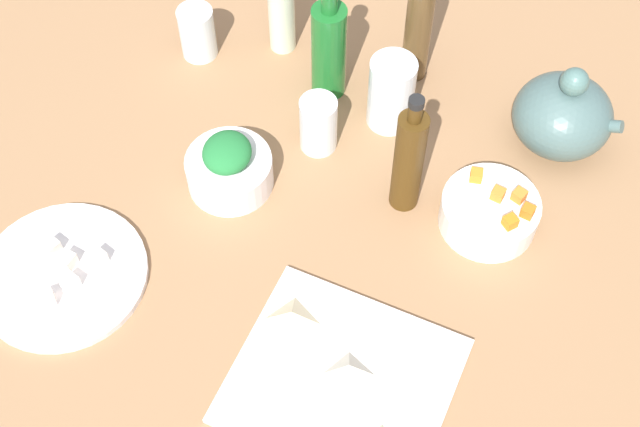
{
  "coord_description": "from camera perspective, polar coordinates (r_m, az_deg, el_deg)",
  "views": [
    {
      "loc": [
        34.99,
        -63.57,
        116.51
      ],
      "look_at": [
        0.0,
        0.0,
        8.0
      ],
      "focal_mm": 49.73,
      "sensor_mm": 36.0,
      "label": 1
    }
  ],
  "objects": [
    {
      "name": "drinking_glass_2",
      "position": [
        1.41,
        -0.1,
        5.77
      ],
      "size": [
        6.01,
        6.01,
        10.07
      ],
      "primitive_type": "cylinder",
      "color": "white",
      "rests_on": "tabletop"
    },
    {
      "name": "carrot_cube_2",
      "position": [
        1.33,
        13.23,
        0.14
      ],
      "size": [
        1.86,
        1.86,
        1.8
      ],
      "primitive_type": "cube",
      "rotation": [
        0.0,
        0.0,
        1.54
      ],
      "color": "orange",
      "rests_on": "bowl_carrots"
    },
    {
      "name": "bowl_carrots",
      "position": [
        1.36,
        10.83,
        0.06
      ],
      "size": [
        14.87,
        14.87,
        5.26
      ],
      "primitive_type": "cylinder",
      "color": "white",
      "rests_on": "tabletop"
    },
    {
      "name": "drinking_glass_0",
      "position": [
        1.56,
        -7.9,
        11.46
      ],
      "size": [
        6.18,
        6.18,
        9.55
      ],
      "primitive_type": "cylinder",
      "color": "white",
      "rests_on": "tabletop"
    },
    {
      "name": "tofu_cube_0",
      "position": [
        1.33,
        -15.79,
        -4.3
      ],
      "size": [
        2.53,
        2.53,
        2.2
      ],
      "primitive_type": "cube",
      "rotation": [
        0.0,
        0.0,
        2.98
      ],
      "color": "white",
      "rests_on": "plate_tofu"
    },
    {
      "name": "tofu_cube_4",
      "position": [
        1.32,
        -17.19,
        -5.24
      ],
      "size": [
        3.09,
        3.09,
        2.2
      ],
      "primitive_type": "cube",
      "rotation": [
        0.0,
        0.0,
        0.91
      ],
      "color": "#F2E0D2",
      "rests_on": "plate_tofu"
    },
    {
      "name": "tofu_cube_2",
      "position": [
        1.35,
        -15.94,
        -2.89
      ],
      "size": [
        2.24,
        2.24,
        2.2
      ],
      "primitive_type": "cube",
      "rotation": [
        0.0,
        0.0,
        3.12
      ],
      "color": "white",
      "rests_on": "plate_tofu"
    },
    {
      "name": "carrot_cube_0",
      "position": [
        1.34,
        12.7,
        1.15
      ],
      "size": [
        2.15,
        2.15,
        1.8
      ],
      "primitive_type": "cube",
      "rotation": [
        0.0,
        0.0,
        2.92
      ],
      "color": "orange",
      "rests_on": "bowl_carrots"
    },
    {
      "name": "tofu_cube_3",
      "position": [
        1.36,
        -16.9,
        -2.05
      ],
      "size": [
        2.55,
        2.55,
        2.2
      ],
      "primitive_type": "cube",
      "rotation": [
        0.0,
        0.0,
        2.97
      ],
      "color": "silver",
      "rests_on": "plate_tofu"
    },
    {
      "name": "dumpling_0",
      "position": [
        1.21,
        1.88,
        -10.03
      ],
      "size": [
        6.87,
        6.73,
        3.18
      ],
      "primitive_type": "pyramid",
      "rotation": [
        0.0,
        0.0,
        3.61
      ],
      "color": "beige",
      "rests_on": "cutting_board"
    },
    {
      "name": "chopped_greens_mound",
      "position": [
        1.35,
        -6.01,
        3.92
      ],
      "size": [
        9.99,
        10.42,
        3.89
      ],
      "primitive_type": "ellipsoid",
      "rotation": [
        0.0,
        0.0,
        1.94
      ],
      "color": "#247637",
      "rests_on": "bowl_greens"
    },
    {
      "name": "dumpling_1",
      "position": [
        1.25,
        -1.82,
        -6.67
      ],
      "size": [
        7.62,
        7.49,
        3.07
      ],
      "primitive_type": "pyramid",
      "rotation": [
        0.0,
        0.0,
        0.4
      ],
      "color": "beige",
      "rests_on": "cutting_board"
    },
    {
      "name": "bottle_1",
      "position": [
        1.45,
        0.57,
        10.56
      ],
      "size": [
        5.75,
        5.75,
        22.99
      ],
      "color": "#1C6927",
      "rests_on": "tabletop"
    },
    {
      "name": "teapot",
      "position": [
        1.45,
        15.37,
        6.12
      ],
      "size": [
        17.28,
        15.54,
        16.29
      ],
      "color": "#4B6764",
      "rests_on": "tabletop"
    },
    {
      "name": "bottle_3",
      "position": [
        1.48,
        6.37,
        11.95
      ],
      "size": [
        4.45,
        4.45,
        25.02
      ],
      "color": "brown",
      "rests_on": "tabletop"
    },
    {
      "name": "bowl_greens",
      "position": [
        1.38,
        -5.83,
        2.7
      ],
      "size": [
        13.47,
        13.47,
        5.75
      ],
      "primitive_type": "cylinder",
      "color": "white",
      "rests_on": "tabletop"
    },
    {
      "name": "cutting_board",
      "position": [
        1.23,
        1.43,
        -10.68
      ],
      "size": [
        31.03,
        28.12,
        1.0
      ],
      "primitive_type": "cube",
      "rotation": [
        0.0,
        0.0,
        0.08
      ],
      "color": "silver",
      "rests_on": "tabletop"
    },
    {
      "name": "tabletop",
      "position": [
        1.36,
        0.0,
        -1.52
      ],
      "size": [
        190.0,
        190.0,
        3.0
      ],
      "primitive_type": "cube",
      "color": "#996F4A",
      "rests_on": "ground"
    },
    {
      "name": "bottle_0",
      "position": [
        1.3,
        5.72,
        3.44
      ],
      "size": [
        4.51,
        4.51,
        23.62
      ],
      "color": "#493010",
      "rests_on": "tabletop"
    },
    {
      "name": "plate_tofu",
      "position": [
        1.35,
        -16.21,
        -3.83
      ],
      "size": [
        24.87,
        24.87,
        1.2
      ],
      "primitive_type": "cylinder",
      "color": "white",
      "rests_on": "tabletop"
    },
    {
      "name": "carrot_cube_1",
      "position": [
        1.34,
        11.38,
        1.24
      ],
      "size": [
        1.84,
        1.84,
        1.8
      ],
      "primitive_type": "cube",
      "rotation": [
        0.0,
        0.0,
        1.55
      ],
      "color": "orange",
      "rests_on": "bowl_carrots"
    },
    {
      "name": "carrot_cube_3",
      "position": [
        1.35,
        10.02,
        2.44
      ],
      "size": [
        2.28,
        2.28,
        1.8
      ],
      "primitive_type": "cube",
      "rotation": [
        0.0,
        0.0,
        0.33
      ],
      "color": "orange",
      "rests_on": "bowl_carrots"
    },
    {
      "name": "carrot_cube_4",
      "position": [
        1.31,
        12.14,
        -0.52
      ],
      "size": [
        2.48,
        2.48,
        1.8
      ],
      "primitive_type": "cube",
      "rotation": [
        0.0,
        0.0,
        1.01
      ],
      "color": "orange",
      "rests_on": "bowl_carrots"
    },
    {
      "name": "tofu_cube_1",
      "position": [
        1.34,
        -14.1,
        -2.78
      ],
      "size": [
        2.56,
        2.56,
        2.2
      ],
      "primitive_type": "cube",
      "rotation": [
        0.0,
        0.0,
        1.39
      ],
      "color": "white",
      "rests_on": "plate_tofu"
    },
    {
      "name": "bottle_2",
      "position": [
        1.54,
        -2.5,
        12.9
      ],
      "size": [
        4.56,
        4.56,
        19.45
      ],
      "color": "silver",
      "rests_on": "tabletop"
    },
    {
      "name": "drinking_glass_1",
      "position": [
        1.43,
        4.61,
        7.75
      ],
      "size": [
        7.54,
        7.54,
        13.02
      ],
      "primitive_type": "cylinder",
      "color": "white",
      "rests_on": "tabletop"
    }
  ]
}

